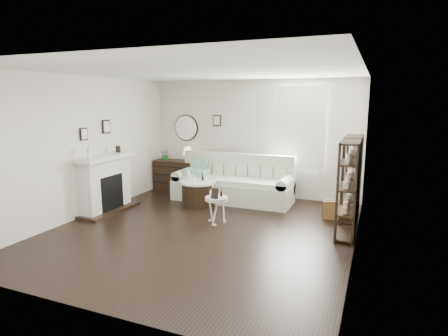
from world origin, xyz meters
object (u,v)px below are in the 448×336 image
at_px(sofa, 234,185).
at_px(pedestal_table, 216,199).
at_px(dresser, 177,175).
at_px(drum_table, 198,193).

bearing_deg(sofa, pedestal_table, -79.66).
xyz_separation_m(sofa, dresser, (-1.69, 0.39, 0.03)).
height_order(sofa, dresser, sofa).
xyz_separation_m(dresser, pedestal_table, (1.99, -2.05, 0.09)).
bearing_deg(pedestal_table, sofa, 100.34).
height_order(sofa, drum_table, sofa).
height_order(dresser, drum_table, dresser).
bearing_deg(dresser, drum_table, -43.35).
distance_m(sofa, pedestal_table, 1.70).
relative_size(sofa, drum_table, 3.49).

